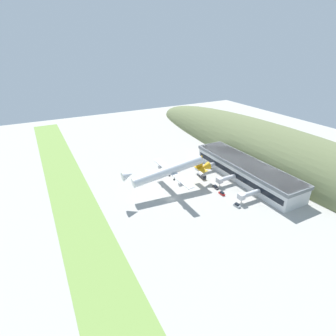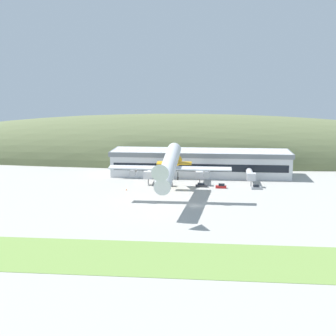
# 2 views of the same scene
# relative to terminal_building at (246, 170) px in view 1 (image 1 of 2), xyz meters

# --- Properties ---
(ground_plane) EXTENTS (414.41, 414.41, 0.00)m
(ground_plane) POSITION_rel_terminal_building_xyz_m (0.00, -52.31, -6.22)
(ground_plane) COLOR #ADAAA3
(grass_strip_foreground) EXTENTS (372.97, 22.22, 0.08)m
(grass_strip_foreground) POSITION_rel_terminal_building_xyz_m (0.00, -100.13, -6.18)
(grass_strip_foreground) COLOR #759947
(grass_strip_foreground) RESTS_ON ground_plane
(hill_backdrop) EXTENTS (336.53, 56.58, 48.37)m
(hill_backdrop) POSITION_rel_terminal_building_xyz_m (-8.94, 40.80, -6.22)
(hill_backdrop) COLOR #667047
(hill_backdrop) RESTS_ON ground_plane
(terminal_building) EXTENTS (77.21, 19.24, 10.98)m
(terminal_building) POSITION_rel_terminal_building_xyz_m (0.00, 0.00, 0.00)
(terminal_building) COLOR silver
(terminal_building) RESTS_ON ground_plane
(jetway_0) EXTENTS (3.38, 14.37, 5.43)m
(jetway_0) POSITION_rel_terminal_building_xyz_m (-19.95, -17.05, -2.23)
(jetway_0) COLOR silver
(jetway_0) RESTS_ON ground_plane
(jetway_1) EXTENTS (3.38, 12.90, 5.43)m
(jetway_1) POSITION_rel_terminal_building_xyz_m (0.35, -16.26, -2.23)
(jetway_1) COLOR silver
(jetway_1) RESTS_ON ground_plane
(jetway_2) EXTENTS (3.38, 14.12, 5.43)m
(jetway_2) POSITION_rel_terminal_building_xyz_m (20.29, -16.91, -2.23)
(jetway_2) COLOR silver
(jetway_2) RESTS_ON ground_plane
(cargo_airplane) EXTENTS (41.30, 54.91, 11.57)m
(cargo_airplane) POSITION_rel_terminal_building_xyz_m (-9.08, -48.44, 6.22)
(cargo_airplane) COLOR silver
(service_car_0) EXTENTS (4.65, 2.18, 1.52)m
(service_car_0) POSITION_rel_terminal_building_xyz_m (1.12, -23.63, -5.59)
(service_car_0) COLOR #333338
(service_car_0) RESTS_ON ground_plane
(service_car_1) EXTENTS (3.96, 2.16, 1.67)m
(service_car_1) POSITION_rel_terminal_building_xyz_m (21.90, -25.58, -5.53)
(service_car_1) COLOR #999EA3
(service_car_1) RESTS_ON ground_plane
(service_car_2) EXTENTS (4.13, 1.73, 1.69)m
(service_car_2) POSITION_rel_terminal_building_xyz_m (8.69, -25.00, -5.52)
(service_car_2) COLOR #B21E1E
(service_car_2) RESTS_ON ground_plane
(fuel_truck) EXTENTS (7.31, 2.80, 3.18)m
(fuel_truck) POSITION_rel_terminal_building_xyz_m (-13.82, -23.20, -4.69)
(fuel_truck) COLOR #333338
(fuel_truck) RESTS_ON ground_plane
(traffic_cone_0) EXTENTS (0.52, 0.52, 0.58)m
(traffic_cone_0) POSITION_rel_terminal_building_xyz_m (-26.78, -32.20, -5.94)
(traffic_cone_0) COLOR orange
(traffic_cone_0) RESTS_ON ground_plane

